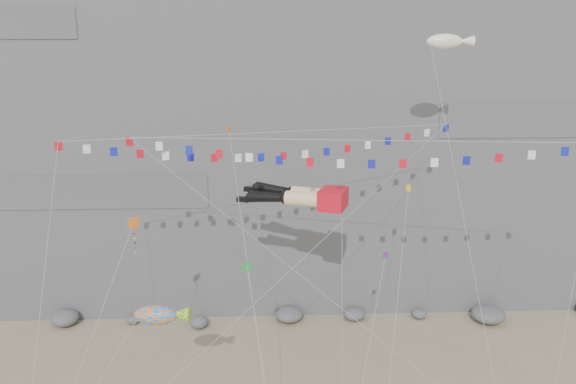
# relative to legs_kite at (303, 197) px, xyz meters

# --- Properties ---
(cliff) EXTENTS (80.00, 28.00, 50.00)m
(cliff) POSITION_rel_legs_kite_xyz_m (-0.61, 23.91, 11.00)
(cliff) COLOR slate
(cliff) RESTS_ON ground
(talus_boulders) EXTENTS (60.00, 3.00, 1.20)m
(talus_boulders) POSITION_rel_legs_kite_xyz_m (-0.61, 8.91, -13.40)
(talus_boulders) COLOR slate
(talus_boulders) RESTS_ON ground
(legs_kite) EXTENTS (7.89, 19.00, 21.03)m
(legs_kite) POSITION_rel_legs_kite_xyz_m (0.00, 0.00, 0.00)
(legs_kite) COLOR red
(legs_kite) RESTS_ON ground
(flag_banner_upper) EXTENTS (26.55, 16.68, 26.37)m
(flag_banner_upper) POSITION_rel_legs_kite_xyz_m (-2.16, -0.13, 4.50)
(flag_banner_upper) COLOR red
(flag_banner_upper) RESTS_ON ground
(flag_banner_lower) EXTENTS (28.36, 8.33, 22.16)m
(flag_banner_lower) POSITION_rel_legs_kite_xyz_m (3.00, -3.87, 4.52)
(flag_banner_lower) COLOR red
(flag_banner_lower) RESTS_ON ground
(harlequin_kite) EXTENTS (5.51, 8.80, 16.16)m
(harlequin_kite) POSITION_rel_legs_kite_xyz_m (-10.95, -3.71, -0.73)
(harlequin_kite) COLOR #FC1C24
(harlequin_kite) RESTS_ON ground
(fish_windsock) EXTENTS (8.63, 5.79, 11.82)m
(fish_windsock) POSITION_rel_legs_kite_xyz_m (-9.30, -6.60, -5.52)
(fish_windsock) COLOR orange
(fish_windsock) RESTS_ON ground
(blimp_windsock) EXTENTS (3.87, 12.45, 27.14)m
(blimp_windsock) POSITION_rel_legs_kite_xyz_m (9.85, 1.85, 10.40)
(blimp_windsock) COLOR white
(blimp_windsock) RESTS_ON ground
(small_kite_a) EXTENTS (3.76, 15.36, 23.93)m
(small_kite_a) POSITION_rel_legs_kite_xyz_m (-4.99, 0.52, 3.90)
(small_kite_a) COLOR orange
(small_kite_a) RESTS_ON ground
(small_kite_b) EXTENTS (5.13, 12.10, 16.00)m
(small_kite_b) POSITION_rel_legs_kite_xyz_m (5.50, -1.84, -4.09)
(small_kite_b) COLOR #751BA0
(small_kite_b) RESTS_ON ground
(small_kite_c) EXTENTS (2.87, 9.52, 14.15)m
(small_kite_c) POSITION_rel_legs_kite_xyz_m (-3.79, -5.22, -3.24)
(small_kite_c) COLOR green
(small_kite_c) RESTS_ON ground
(small_kite_d) EXTENTS (5.57, 16.13, 21.61)m
(small_kite_d) POSITION_rel_legs_kite_xyz_m (7.49, 0.52, -0.02)
(small_kite_d) COLOR yellow
(small_kite_d) RESTS_ON ground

